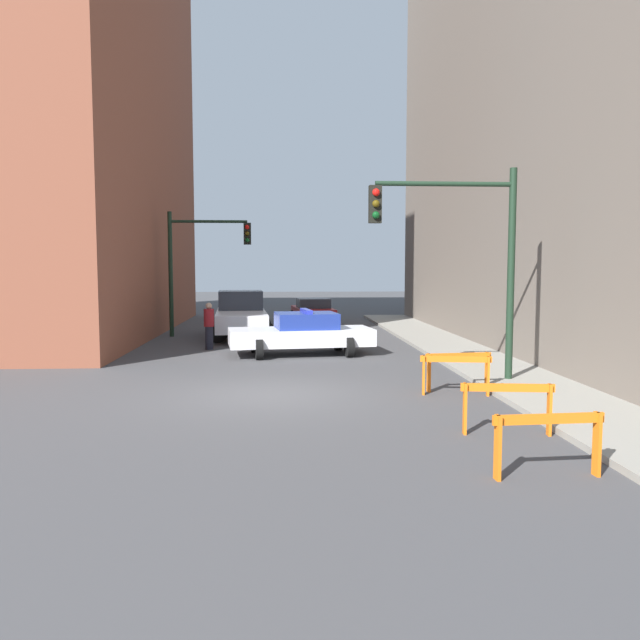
{
  "coord_description": "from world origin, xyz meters",
  "views": [
    {
      "loc": [
        0.25,
        -14.1,
        2.9
      ],
      "look_at": [
        1.41,
        5.16,
        1.27
      ],
      "focal_mm": 35.0,
      "sensor_mm": 36.0,
      "label": 1
    }
  ],
  "objects": [
    {
      "name": "barrier_corner",
      "position": [
        4.36,
        0.14,
        0.62
      ],
      "size": [
        1.6,
        0.31,
        0.9
      ],
      "rotation": [
        0.0,
        0.0,
        0.1
      ],
      "color": "orange",
      "rests_on": "ground_plane"
    },
    {
      "name": "ground_plane",
      "position": [
        0.0,
        0.0,
        0.0
      ],
      "size": [
        120.0,
        120.0,
        0.0
      ],
      "primitive_type": "plane",
      "color": "#424244"
    },
    {
      "name": "barrier_front",
      "position": [
        3.89,
        -5.91,
        0.62
      ],
      "size": [
        1.6,
        0.25,
        0.9
      ],
      "rotation": [
        0.0,
        0.0,
        0.06
      ],
      "color": "orange",
      "rests_on": "ground_plane"
    },
    {
      "name": "police_car",
      "position": [
        0.89,
        6.43,
        0.72
      ],
      "size": [
        4.9,
        2.74,
        1.52
      ],
      "rotation": [
        0.0,
        0.0,
        1.7
      ],
      "color": "white",
      "rests_on": "ground_plane"
    },
    {
      "name": "parked_car_near",
      "position": [
        1.82,
        17.96,
        0.67
      ],
      "size": [
        2.53,
        4.45,
        1.31
      ],
      "rotation": [
        0.0,
        0.0,
        0.09
      ],
      "color": "maroon",
      "rests_on": "ground_plane"
    },
    {
      "name": "pedestrian_crossing",
      "position": [
        -2.34,
        7.97,
        0.86
      ],
      "size": [
        0.36,
        0.36,
        1.66
      ],
      "rotation": [
        0.0,
        0.0,
        1.56
      ],
      "color": "black",
      "rests_on": "ground_plane"
    },
    {
      "name": "barrier_back",
      "position": [
        4.16,
        -0.35,
        0.62
      ],
      "size": [
        1.59,
        0.39,
        0.9
      ],
      "rotation": [
        0.0,
        0.0,
        -0.15
      ],
      "color": "orange",
      "rests_on": "ground_plane"
    },
    {
      "name": "traffic_light_near",
      "position": [
        4.73,
        1.03,
        3.53
      ],
      "size": [
        3.64,
        0.35,
        5.2
      ],
      "color": "black",
      "rests_on": "sidewalk_right"
    },
    {
      "name": "barrier_mid",
      "position": [
        4.12,
        -3.71,
        0.62
      ],
      "size": [
        1.59,
        0.34,
        0.9
      ],
      "rotation": [
        0.0,
        0.0,
        -0.12
      ],
      "color": "orange",
      "rests_on": "ground_plane"
    },
    {
      "name": "white_truck",
      "position": [
        -1.48,
        11.89,
        0.91
      ],
      "size": [
        2.91,
        5.54,
        1.9
      ],
      "rotation": [
        0.0,
        0.0,
        0.08
      ],
      "color": "silver",
      "rests_on": "ground_plane"
    },
    {
      "name": "traffic_light_far",
      "position": [
        -3.3,
        12.27,
        3.4
      ],
      "size": [
        3.44,
        0.35,
        5.2
      ],
      "color": "black",
      "rests_on": "ground_plane"
    },
    {
      "name": "sidewalk_right",
      "position": [
        6.2,
        0.0,
        0.06
      ],
      "size": [
        2.4,
        44.0,
        0.12
      ],
      "color": "gray",
      "rests_on": "ground_plane"
    }
  ]
}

